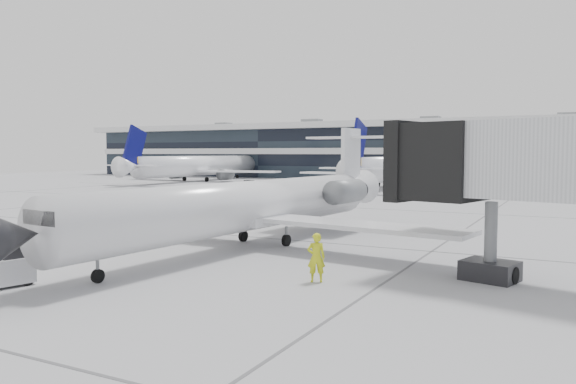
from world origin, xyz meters
The scene contains 8 objects.
ground centered at (0.00, 0.00, 0.00)m, with size 220.00×220.00×0.00m, color gray.
terminal centered at (0.00, 82.00, 5.00)m, with size 170.00×22.00×10.00m, color black.
bg_jet_left centered at (-45.00, 55.00, 0.00)m, with size 32.00×40.00×9.60m, color white, non-canonical shape.
bg_jet_center centered at (-8.00, 55.00, 0.00)m, with size 32.00×40.00×9.60m, color white, non-canonical shape.
regional_jet centered at (0.86, -2.97, 2.37)m, with size 24.03×30.01×6.93m.
ramp_worker centered at (7.54, -9.12, 0.99)m, with size 0.72×0.47×1.98m, color #CDD816.
traffic_cone centered at (-4.00, 11.10, 0.30)m, with size 0.56×0.56×0.63m.
far_tug centered at (-22.88, 34.87, 0.67)m, with size 1.85×2.58×1.49m.
Camera 1 is at (16.75, -29.23, 5.15)m, focal length 35.00 mm.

